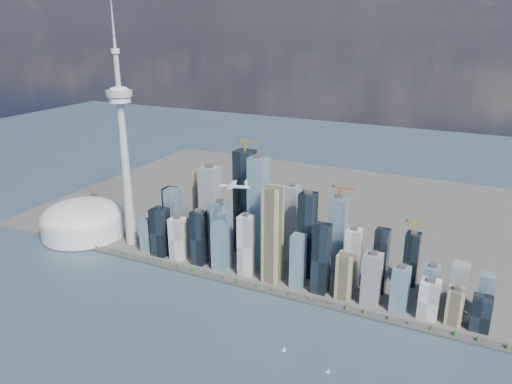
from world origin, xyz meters
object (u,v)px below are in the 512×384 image
at_px(airplane, 234,186).
at_px(sailboat_west, 284,349).
at_px(needle_tower, 124,147).
at_px(sailboat_east, 328,371).
at_px(dome_stadium, 83,220).

xyz_separation_m(airplane, sailboat_west, (161.88, -137.26, -211.96)).
relative_size(needle_tower, sailboat_east, 62.93).
bearing_deg(sailboat_east, dome_stadium, 159.02).
bearing_deg(sailboat_west, airplane, 135.69).
bearing_deg(dome_stadium, airplane, -8.90).
height_order(dome_stadium, sailboat_east, dome_stadium).
distance_m(dome_stadium, airplane, 500.06).
height_order(needle_tower, dome_stadium, needle_tower).
height_order(needle_tower, sailboat_east, needle_tower).
distance_m(dome_stadium, sailboat_west, 659.61).
relative_size(dome_stadium, sailboat_east, 22.86).
height_order(dome_stadium, airplane, airplane).
bearing_deg(sailboat_west, dome_stadium, 157.42).
bearing_deg(airplane, dome_stadium, 155.76).
bearing_deg(sailboat_east, airplane, 144.15).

